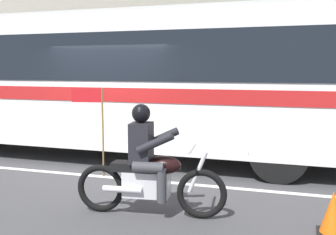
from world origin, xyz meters
TOP-DOWN VIEW (x-y plane):
  - ground_plane at (0.00, 0.00)m, footprint 60.00×60.00m
  - sidewalk_curb at (0.00, 5.10)m, footprint 28.00×3.80m
  - lane_center_stripe at (0.00, -0.60)m, footprint 26.60×0.14m
  - transit_bus at (-0.30, 1.19)m, footprint 13.26×2.79m
  - motorcycle_with_rider at (1.68, -2.25)m, footprint 2.19×0.67m
  - fire_hydrant at (1.98, 3.92)m, footprint 0.22×0.30m
  - traffic_cone at (4.09, -2.20)m, footprint 0.36×0.36m

SIDE VIEW (x-z plane):
  - ground_plane at x=0.00m, z-range 0.00..0.00m
  - lane_center_stripe at x=0.00m, z-range 0.00..0.01m
  - sidewalk_curb at x=0.00m, z-range 0.00..0.15m
  - traffic_cone at x=4.09m, z-range -0.02..0.53m
  - fire_hydrant at x=1.98m, z-range 0.14..0.89m
  - motorcycle_with_rider at x=1.68m, z-range -0.22..1.55m
  - transit_bus at x=-0.30m, z-range 0.27..3.49m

